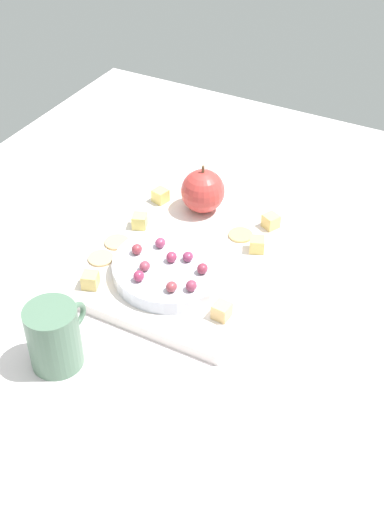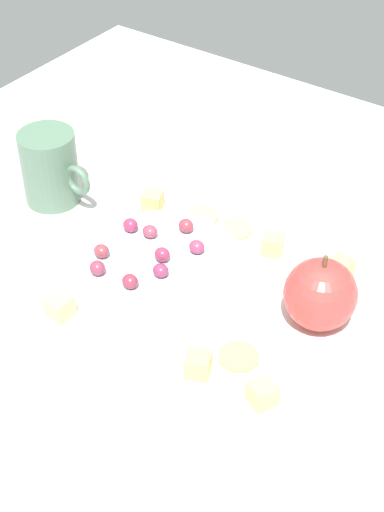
{
  "view_description": "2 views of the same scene",
  "coord_description": "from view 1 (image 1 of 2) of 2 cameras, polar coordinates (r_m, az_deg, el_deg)",
  "views": [
    {
      "loc": [
        -74.31,
        -38.25,
        74.04
      ],
      "look_at": [
        -4.98,
        -1.27,
        9.58
      ],
      "focal_mm": 47.02,
      "sensor_mm": 36.0,
      "label": 1
    },
    {
      "loc": [
        32.32,
        -48.97,
        63.46
      ],
      "look_at": [
        -4.22,
        3.13,
        9.54
      ],
      "focal_mm": 54.12,
      "sensor_mm": 36.0,
      "label": 2
    }
  ],
  "objects": [
    {
      "name": "table",
      "position": [
        1.1,
        0.64,
        -1.23
      ],
      "size": [
        111.5,
        106.35,
        4.89
      ],
      "primitive_type": "cube",
      "color": "silver",
      "rests_on": "ground"
    },
    {
      "name": "grape_6",
      "position": [
        1.03,
        -4.71,
        0.58
      ],
      "size": [
        1.77,
        1.59,
        1.62
      ],
      "primitive_type": "ellipsoid",
      "color": "#933540",
      "rests_on": "serving_dish"
    },
    {
      "name": "grape_0",
      "position": [
        0.96,
        -0.06,
        -2.54
      ],
      "size": [
        1.77,
        1.59,
        1.64
      ],
      "primitive_type": "ellipsoid",
      "color": "#85324A",
      "rests_on": "serving_dish"
    },
    {
      "name": "platter",
      "position": [
        1.07,
        -0.44,
        -0.4
      ],
      "size": [
        33.68,
        27.83,
        1.76
      ],
      "primitive_type": "cube",
      "color": "silver",
      "rests_on": "table"
    },
    {
      "name": "cup",
      "position": [
        0.91,
        -11.63,
        -6.73
      ],
      "size": [
        10.33,
        7.12,
        9.53
      ],
      "color": "#4F7059",
      "rests_on": "table"
    },
    {
      "name": "grape_7",
      "position": [
        1.04,
        -2.72,
        1.13
      ],
      "size": [
        1.77,
        1.59,
        1.54
      ],
      "primitive_type": "ellipsoid",
      "color": "#923859",
      "rests_on": "serving_dish"
    },
    {
      "name": "grape_5",
      "position": [
        1.01,
        -1.76,
        -0.09
      ],
      "size": [
        1.77,
        1.59,
        1.66
      ],
      "primitive_type": "ellipsoid",
      "color": "#902E4C",
      "rests_on": "serving_dish"
    },
    {
      "name": "cheese_cube_0",
      "position": [
        1.12,
        -4.47,
        2.99
      ],
      "size": [
        3.02,
        3.02,
        2.35
      ],
      "primitive_type": "cube",
      "rotation": [
        0.0,
        0.0,
        0.36
      ],
      "color": "#E4D470",
      "rests_on": "platter"
    },
    {
      "name": "cheese_cube_5",
      "position": [
        1.18,
        -2.7,
        5.15
      ],
      "size": [
        2.84,
        2.84,
        2.35
      ],
      "primitive_type": "cube",
      "rotation": [
        0.0,
        0.0,
        1.33
      ],
      "color": "#EED26A",
      "rests_on": "platter"
    },
    {
      "name": "cheese_cube_3",
      "position": [
        0.95,
        2.55,
        -4.68
      ],
      "size": [
        2.51,
        2.51,
        2.35
      ],
      "primitive_type": "cube",
      "rotation": [
        0.0,
        0.0,
        1.5
      ],
      "color": "#F4C379",
      "rests_on": "platter"
    },
    {
      "name": "grape_2",
      "position": [
        0.99,
        0.89,
        -1.08
      ],
      "size": [
        1.77,
        1.59,
        1.6
      ],
      "primitive_type": "ellipsoid",
      "color": "maroon",
      "rests_on": "serving_dish"
    },
    {
      "name": "cheese_cube_1",
      "position": [
        1.12,
        6.72,
        2.96
      ],
      "size": [
        3.15,
        3.15,
        2.35
      ],
      "primitive_type": "cube",
      "rotation": [
        0.0,
        0.0,
        1.11
      ],
      "color": "#ECCA71",
      "rests_on": "platter"
    },
    {
      "name": "serving_dish",
      "position": [
        1.02,
        -1.72,
        -1.03
      ],
      "size": [
        18.21,
        18.21,
        2.28
      ],
      "primitive_type": "cylinder",
      "color": "silver",
      "rests_on": "platter"
    },
    {
      "name": "cheese_cube_2",
      "position": [
        1.07,
        5.55,
        0.97
      ],
      "size": [
        3.07,
        3.07,
        2.35
      ],
      "primitive_type": "cube",
      "rotation": [
        0.0,
        0.0,
        0.39
      ],
      "color": "#E7CA6B",
      "rests_on": "platter"
    },
    {
      "name": "cracker_2",
      "position": [
        1.09,
        -6.41,
        1.17
      ],
      "size": [
        4.02,
        4.02,
        0.4
      ],
      "primitive_type": "cylinder",
      "color": "tan",
      "rests_on": "platter"
    },
    {
      "name": "grape_8",
      "position": [
        1.0,
        -4.05,
        -0.86
      ],
      "size": [
        1.77,
        1.59,
        1.44
      ],
      "primitive_type": "ellipsoid",
      "color": "#8D3B4D",
      "rests_on": "serving_dish"
    },
    {
      "name": "cracker_0",
      "position": [
        1.06,
        -7.76,
        -0.2
      ],
      "size": [
        4.02,
        4.02,
        0.4
      ],
      "primitive_type": "cylinder",
      "color": "tan",
      "rests_on": "platter"
    },
    {
      "name": "grape_1",
      "position": [
        1.01,
        -0.36,
        -0.06
      ],
      "size": [
        1.77,
        1.59,
        1.45
      ],
      "primitive_type": "ellipsoid",
      "color": "#823051",
      "rests_on": "serving_dish"
    },
    {
      "name": "apple_stem",
      "position": [
        1.12,
        0.95,
        7.41
      ],
      "size": [
        0.5,
        0.5,
        1.2
      ],
      "primitive_type": "cylinder",
      "color": "brown",
      "rests_on": "apple_whole"
    },
    {
      "name": "grape_3",
      "position": [
        0.96,
        -1.76,
        -2.64
      ],
      "size": [
        1.77,
        1.59,
        1.53
      ],
      "primitive_type": "ellipsoid",
      "color": "brown",
      "rests_on": "serving_dish"
    },
    {
      "name": "grape_4",
      "position": [
        0.98,
        -4.55,
        -1.71
      ],
      "size": [
        1.77,
        1.59,
        1.64
      ],
      "primitive_type": "ellipsoid",
      "color": "#962D4F",
      "rests_on": "serving_dish"
    },
    {
      "name": "cracker_1",
      "position": [
        1.11,
        4.16,
        1.8
      ],
      "size": [
        4.02,
        4.02,
        0.4
      ],
      "primitive_type": "cylinder",
      "color": "tan",
      "rests_on": "platter"
    },
    {
      "name": "apple_whole",
      "position": [
        1.14,
        0.93,
        5.55
      ],
      "size": [
        7.54,
        7.54,
        7.54
      ],
      "primitive_type": "sphere",
      "color": "#BA3935",
      "rests_on": "platter"
    },
    {
      "name": "cheese_cube_4",
      "position": [
        1.01,
        -8.64,
        -2.05
      ],
      "size": [
        2.99,
        2.99,
        2.35
      ],
      "primitive_type": "cube",
      "rotation": [
        0.0,
        0.0,
        0.33
      ],
      "color": "#E6C56E",
      "rests_on": "platter"
    }
  ]
}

